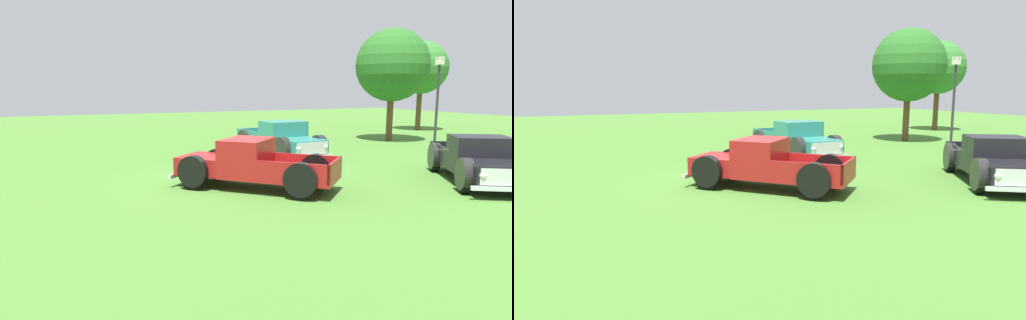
# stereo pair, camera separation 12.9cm
# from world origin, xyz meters

# --- Properties ---
(ground_plane) EXTENTS (80.00, 80.00, 0.00)m
(ground_plane) POSITION_xyz_m (0.00, 0.00, 0.00)
(ground_plane) COLOR #477A2D
(pickup_truck_foreground) EXTENTS (4.87, 4.75, 1.54)m
(pickup_truck_foreground) POSITION_xyz_m (0.72, 0.19, 0.73)
(pickup_truck_foreground) COLOR maroon
(pickup_truck_foreground) RESTS_ON ground_plane
(pickup_truck_behind_left) EXTENTS (5.24, 4.26, 1.55)m
(pickup_truck_behind_left) POSITION_xyz_m (3.42, 7.21, 0.74)
(pickup_truck_behind_left) COLOR black
(pickup_truck_behind_left) RESTS_ON ground_plane
(pickup_truck_behind_right) EXTENTS (5.38, 2.26, 1.62)m
(pickup_truck_behind_right) POSITION_xyz_m (-3.93, 4.06, 0.77)
(pickup_truck_behind_right) COLOR #2D8475
(pickup_truck_behind_right) RESTS_ON ground_plane
(lamp_post_near) EXTENTS (0.36, 0.36, 4.58)m
(lamp_post_near) POSITION_xyz_m (-2.59, 11.69, 2.40)
(lamp_post_near) COLOR #2D2D33
(lamp_post_near) RESTS_ON ground_plane
(picnic_table) EXTENTS (2.32, 2.23, 0.78)m
(picnic_table) POSITION_xyz_m (0.74, 12.31, 0.49)
(picnic_table) COLOR olive
(picnic_table) RESTS_ON ground_plane
(trash_can) EXTENTS (0.59, 0.59, 0.95)m
(trash_can) POSITION_xyz_m (-8.27, 6.59, 0.48)
(trash_can) COLOR #2D6B2D
(trash_can) RESTS_ON ground_plane
(oak_tree_east) EXTENTS (3.76, 3.76, 6.36)m
(oak_tree_east) POSITION_xyz_m (-10.98, 18.99, 4.46)
(oak_tree_east) COLOR brown
(oak_tree_east) RESTS_ON ground_plane
(oak_tree_west) EXTENTS (4.14, 4.14, 6.41)m
(oak_tree_west) POSITION_xyz_m (-6.90, 12.67, 4.32)
(oak_tree_west) COLOR brown
(oak_tree_west) RESTS_ON ground_plane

